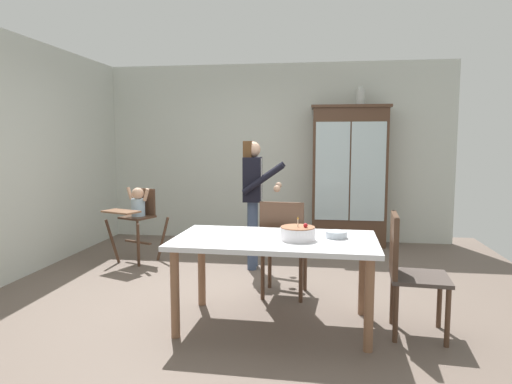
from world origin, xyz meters
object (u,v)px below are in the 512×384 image
at_px(ceramic_vase, 360,97).
at_px(birthday_cake, 298,233).
at_px(serving_bowl, 336,234).
at_px(china_cabinet, 349,176).
at_px(high_chair_with_toddler, 137,211).
at_px(dining_chair_right_end, 406,265).
at_px(adult_person, 253,188).
at_px(dining_table, 275,249).
at_px(dining_chair_far_side, 283,242).

xyz_separation_m(ceramic_vase, birthday_cake, (-0.71, -3.21, -1.36)).
bearing_deg(serving_bowl, china_cabinet, 84.96).
height_order(china_cabinet, birthday_cake, china_cabinet).
relative_size(high_chair_with_toddler, dining_chair_right_end, 0.99).
height_order(china_cabinet, adult_person, china_cabinet).
relative_size(dining_table, serving_bowl, 9.27).
relative_size(china_cabinet, adult_person, 1.33).
bearing_deg(china_cabinet, serving_bowl, -95.04).
distance_m(china_cabinet, ceramic_vase, 1.14).
distance_m(high_chair_with_toddler, dining_chair_far_side, 2.24).
bearing_deg(serving_bowl, dining_chair_far_side, 129.13).
distance_m(ceramic_vase, serving_bowl, 3.40).
bearing_deg(high_chair_with_toddler, dining_chair_far_side, -8.14).
height_order(serving_bowl, dining_chair_right_end, dining_chair_right_end).
distance_m(china_cabinet, birthday_cake, 3.26).
relative_size(serving_bowl, dining_chair_right_end, 0.19).
distance_m(ceramic_vase, high_chair_with_toddler, 3.49).
bearing_deg(dining_chair_right_end, birthday_cake, 96.67).
height_order(ceramic_vase, high_chair_with_toddler, ceramic_vase).
relative_size(ceramic_vase, dining_table, 0.16).
xyz_separation_m(serving_bowl, dining_chair_far_side, (-0.48, 0.60, -0.21)).
xyz_separation_m(high_chair_with_toddler, adult_person, (1.49, -0.08, 0.31)).
relative_size(dining_table, dining_chair_right_end, 1.74).
height_order(ceramic_vase, dining_chair_right_end, ceramic_vase).
relative_size(adult_person, dining_chair_far_side, 1.59).
xyz_separation_m(dining_chair_far_side, dining_chair_right_end, (1.03, -0.69, 0.00)).
bearing_deg(china_cabinet, high_chair_with_toddler, -153.16).
height_order(ceramic_vase, serving_bowl, ceramic_vase).
xyz_separation_m(china_cabinet, high_chair_with_toddler, (-2.70, -1.36, -0.37)).
height_order(china_cabinet, high_chair_with_toddler, china_cabinet).
distance_m(high_chair_with_toddler, adult_person, 1.53).
relative_size(birthday_cake, dining_chair_right_end, 0.29).
bearing_deg(serving_bowl, adult_person, 119.69).
relative_size(adult_person, serving_bowl, 8.50).
xyz_separation_m(dining_table, serving_bowl, (0.50, 0.08, 0.12)).
bearing_deg(birthday_cake, dining_chair_far_side, 103.72).
height_order(adult_person, serving_bowl, adult_person).
bearing_deg(dining_table, dining_chair_far_side, 89.03).
bearing_deg(serving_bowl, ceramic_vase, 82.50).
height_order(dining_table, dining_chair_far_side, dining_chair_far_side).
height_order(adult_person, birthday_cake, adult_person).
distance_m(adult_person, dining_chair_far_side, 1.20).
bearing_deg(adult_person, dining_table, -168.46).
bearing_deg(ceramic_vase, serving_bowl, -97.50).
bearing_deg(dining_chair_far_side, high_chair_with_toddler, -25.75).
height_order(high_chair_with_toddler, adult_person, adult_person).
relative_size(dining_chair_far_side, dining_chair_right_end, 1.00).
bearing_deg(dining_chair_far_side, dining_table, 93.18).
xyz_separation_m(adult_person, dining_table, (0.44, -1.71, -0.32)).
distance_m(adult_person, dining_table, 1.80).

